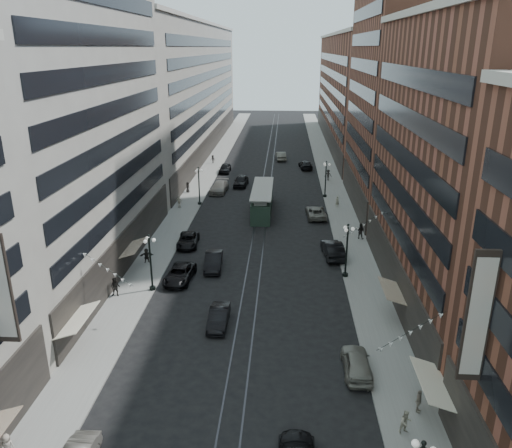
% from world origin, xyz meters
% --- Properties ---
extents(ground, '(220.00, 220.00, 0.00)m').
position_xyz_m(ground, '(0.00, 60.00, 0.00)').
color(ground, black).
rests_on(ground, ground).
extents(sidewalk_west, '(4.00, 180.00, 0.15)m').
position_xyz_m(sidewalk_west, '(-11.00, 70.00, 0.07)').
color(sidewalk_west, gray).
rests_on(sidewalk_west, ground).
extents(sidewalk_east, '(4.00, 180.00, 0.15)m').
position_xyz_m(sidewalk_east, '(11.00, 70.00, 0.07)').
color(sidewalk_east, gray).
rests_on(sidewalk_east, ground).
extents(rail_west, '(0.12, 180.00, 0.02)m').
position_xyz_m(rail_west, '(-0.70, 70.00, 0.01)').
color(rail_west, '#2D2D33').
rests_on(rail_west, ground).
extents(rail_east, '(0.12, 180.00, 0.02)m').
position_xyz_m(rail_east, '(0.70, 70.00, 0.01)').
color(rail_east, '#2D2D33').
rests_on(rail_east, ground).
extents(building_west_mid, '(8.00, 36.00, 28.00)m').
position_xyz_m(building_west_mid, '(-17.00, 33.00, 14.00)').
color(building_west_mid, '#A8A395').
rests_on(building_west_mid, ground).
extents(building_west_far, '(8.00, 90.00, 26.00)m').
position_xyz_m(building_west_far, '(-17.00, 96.00, 13.00)').
color(building_west_far, '#A8A395').
rests_on(building_west_far, ground).
extents(building_east_mid, '(8.00, 30.00, 24.00)m').
position_xyz_m(building_east_mid, '(17.00, 28.00, 12.00)').
color(building_east_mid, brown).
rests_on(building_east_mid, ground).
extents(building_east_tower, '(8.00, 26.00, 42.00)m').
position_xyz_m(building_east_tower, '(17.00, 56.00, 21.00)').
color(building_east_tower, brown).
rests_on(building_east_tower, ground).
extents(building_east_far, '(8.00, 72.00, 24.00)m').
position_xyz_m(building_east_far, '(17.00, 105.00, 12.00)').
color(building_east_far, brown).
rests_on(building_east_far, ground).
extents(lamppost_sw_far, '(1.03, 1.14, 5.52)m').
position_xyz_m(lamppost_sw_far, '(-9.20, 28.00, 3.10)').
color(lamppost_sw_far, black).
rests_on(lamppost_sw_far, sidewalk_west).
extents(lamppost_sw_mid, '(1.03, 1.14, 5.52)m').
position_xyz_m(lamppost_sw_mid, '(-9.20, 55.00, 3.10)').
color(lamppost_sw_mid, black).
rests_on(lamppost_sw_mid, sidewalk_west).
extents(lamppost_se_far, '(1.03, 1.14, 5.52)m').
position_xyz_m(lamppost_se_far, '(9.20, 32.00, 3.10)').
color(lamppost_se_far, black).
rests_on(lamppost_se_far, sidewalk_east).
extents(lamppost_se_mid, '(1.03, 1.14, 5.52)m').
position_xyz_m(lamppost_se_mid, '(9.20, 60.00, 3.10)').
color(lamppost_se_mid, black).
rests_on(lamppost_se_mid, sidewalk_east).
extents(streetcar, '(2.76, 12.45, 3.45)m').
position_xyz_m(streetcar, '(0.00, 52.44, 1.59)').
color(streetcar, '#223629').
rests_on(streetcar, ground).
extents(car_2, '(2.76, 5.33, 1.43)m').
position_xyz_m(car_2, '(-7.06, 30.28, 0.72)').
color(car_2, black).
rests_on(car_2, ground).
extents(car_4, '(1.90, 4.70, 1.60)m').
position_xyz_m(car_4, '(8.29, 16.50, 0.80)').
color(car_4, gray).
rests_on(car_4, ground).
extents(car_5, '(1.53, 4.39, 1.45)m').
position_xyz_m(car_5, '(-2.20, 22.28, 0.72)').
color(car_5, black).
rests_on(car_5, ground).
extents(pedestrian_1, '(0.82, 0.51, 1.60)m').
position_xyz_m(pedestrian_1, '(-11.95, 7.39, 0.95)').
color(pedestrian_1, '#AA9C8D').
rests_on(pedestrian_1, sidewalk_west).
extents(pedestrian_2, '(0.89, 0.52, 1.80)m').
position_xyz_m(pedestrian_2, '(-12.20, 26.53, 1.05)').
color(pedestrian_2, black).
rests_on(pedestrian_2, sidewalk_west).
extents(pedestrian_4, '(0.77, 1.01, 1.57)m').
position_xyz_m(pedestrian_4, '(11.56, 12.52, 0.94)').
color(pedestrian_4, '#A49887').
rests_on(pedestrian_4, sidewalk_east).
extents(car_7, '(2.56, 5.02, 1.36)m').
position_xyz_m(car_7, '(-7.97, 39.46, 0.68)').
color(car_7, black).
rests_on(car_7, ground).
extents(car_8, '(2.78, 5.90, 1.66)m').
position_xyz_m(car_8, '(-7.22, 61.96, 0.83)').
color(car_8, '#65615A').
rests_on(car_8, ground).
extents(car_9, '(1.98, 4.74, 1.60)m').
position_xyz_m(car_9, '(-7.86, 75.14, 0.80)').
color(car_9, black).
rests_on(car_9, ground).
extents(car_10, '(2.42, 5.56, 1.78)m').
position_xyz_m(car_10, '(8.40, 37.12, 0.89)').
color(car_10, black).
rests_on(car_10, ground).
extents(car_11, '(2.79, 5.53, 1.50)m').
position_xyz_m(car_11, '(7.31, 50.46, 0.75)').
color(car_11, '#68665C').
rests_on(car_11, ground).
extents(car_12, '(2.76, 5.49, 1.53)m').
position_xyz_m(car_12, '(6.92, 78.97, 0.76)').
color(car_12, black).
rests_on(car_12, ground).
extents(car_13, '(2.42, 5.25, 1.74)m').
position_xyz_m(car_13, '(-4.13, 65.89, 0.87)').
color(car_13, black).
rests_on(car_13, ground).
extents(car_14, '(2.27, 5.32, 1.71)m').
position_xyz_m(car_14, '(2.20, 86.35, 0.85)').
color(car_14, '#636358').
rests_on(car_14, ground).
extents(pedestrian_5, '(1.50, 0.81, 1.56)m').
position_xyz_m(pedestrian_5, '(-11.39, 34.19, 0.93)').
color(pedestrian_5, black).
rests_on(pedestrian_5, sidewalk_west).
extents(pedestrian_6, '(1.07, 0.61, 1.72)m').
position_xyz_m(pedestrian_6, '(-11.82, 53.30, 1.01)').
color(pedestrian_6, beige).
rests_on(pedestrian_6, sidewalk_west).
extents(pedestrian_7, '(1.07, 0.85, 1.93)m').
position_xyz_m(pedestrian_7, '(12.10, 42.52, 1.12)').
color(pedestrian_7, black).
rests_on(pedestrian_7, sidewalk_east).
extents(pedestrian_8, '(0.68, 0.55, 1.62)m').
position_xyz_m(pedestrian_8, '(10.53, 54.75, 0.96)').
color(pedestrian_8, '#B3AE94').
rests_on(pedestrian_8, sidewalk_east).
extents(pedestrian_9, '(1.29, 0.74, 1.88)m').
position_xyz_m(pedestrian_9, '(10.43, 69.88, 1.09)').
color(pedestrian_9, black).
rests_on(pedestrian_9, sidewalk_east).
extents(car_extra_0, '(2.02, 4.97, 1.60)m').
position_xyz_m(car_extra_0, '(-4.18, 33.40, 0.80)').
color(car_extra_0, black).
rests_on(car_extra_0, ground).
extents(pedestrian_extra_0, '(1.11, 0.73, 1.59)m').
position_xyz_m(pedestrian_extra_0, '(-11.08, 82.11, 0.95)').
color(pedestrian_extra_0, black).
rests_on(pedestrian_extra_0, sidewalk_west).
extents(pedestrian_extra_1, '(0.83, 0.62, 1.52)m').
position_xyz_m(pedestrian_extra_1, '(10.36, 10.64, 0.91)').
color(pedestrian_extra_1, '#A9A38C').
rests_on(pedestrian_extra_1, sidewalk_east).
extents(pedestrian_extra_2, '(0.70, 0.89, 1.61)m').
position_xyz_m(pedestrian_extra_2, '(-12.10, 61.26, 0.96)').
color(pedestrian_extra_2, black).
rests_on(pedestrian_extra_2, sidewalk_west).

